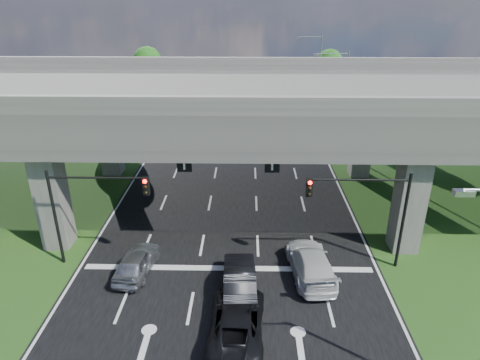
{
  "coord_description": "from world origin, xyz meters",
  "views": [
    {
      "loc": [
        1.12,
        -17.49,
        15.04
      ],
      "look_at": [
        0.61,
        8.33,
        3.62
      ],
      "focal_mm": 32.0,
      "sensor_mm": 36.0,
      "label": 1
    }
  ],
  "objects_px": {
    "streetlight_far": "(341,95)",
    "car_white": "(311,263)",
    "car_silver": "(137,262)",
    "signal_left": "(90,201)",
    "car_trailing": "(237,320)",
    "car_dark": "(240,279)",
    "streetlight_beyond": "(317,68)",
    "signal_right": "(367,203)"
  },
  "relations": [
    {
      "from": "signal_right",
      "to": "signal_left",
      "type": "xyz_separation_m",
      "value": [
        -15.65,
        0.0,
        0.0
      ]
    },
    {
      "from": "signal_right",
      "to": "car_silver",
      "type": "xyz_separation_m",
      "value": [
        -13.08,
        -0.94,
        -3.43
      ]
    },
    {
      "from": "streetlight_far",
      "to": "car_white",
      "type": "distance_m",
      "value": 22.24
    },
    {
      "from": "signal_right",
      "to": "car_trailing",
      "type": "height_order",
      "value": "signal_right"
    },
    {
      "from": "signal_left",
      "to": "car_trailing",
      "type": "bearing_deg",
      "value": -33.63
    },
    {
      "from": "signal_left",
      "to": "car_trailing",
      "type": "distance_m",
      "value": 10.75
    },
    {
      "from": "signal_left",
      "to": "car_trailing",
      "type": "relative_size",
      "value": 1.1
    },
    {
      "from": "streetlight_beyond",
      "to": "car_dark",
      "type": "relative_size",
      "value": 2.06
    },
    {
      "from": "signal_right",
      "to": "streetlight_beyond",
      "type": "xyz_separation_m",
      "value": [
        2.27,
        36.06,
        1.66
      ]
    },
    {
      "from": "streetlight_far",
      "to": "car_silver",
      "type": "xyz_separation_m",
      "value": [
        -15.35,
        -21.0,
        -5.09
      ]
    },
    {
      "from": "car_silver",
      "to": "car_white",
      "type": "relative_size",
      "value": 0.78
    },
    {
      "from": "streetlight_beyond",
      "to": "car_dark",
      "type": "xyz_separation_m",
      "value": [
        -9.38,
        -38.55,
        -5.02
      ]
    },
    {
      "from": "car_trailing",
      "to": "streetlight_far",
      "type": "bearing_deg",
      "value": -108.04
    },
    {
      "from": "streetlight_beyond",
      "to": "car_white",
      "type": "height_order",
      "value": "streetlight_beyond"
    },
    {
      "from": "streetlight_far",
      "to": "car_dark",
      "type": "relative_size",
      "value": 2.06
    },
    {
      "from": "streetlight_beyond",
      "to": "signal_right",
      "type": "bearing_deg",
      "value": -93.61
    },
    {
      "from": "streetlight_far",
      "to": "car_white",
      "type": "xyz_separation_m",
      "value": [
        -5.34,
        -21.0,
        -5.02
      ]
    },
    {
      "from": "car_dark",
      "to": "streetlight_beyond",
      "type": "bearing_deg",
      "value": -106.03
    },
    {
      "from": "signal_left",
      "to": "streetlight_far",
      "type": "height_order",
      "value": "streetlight_far"
    },
    {
      "from": "signal_left",
      "to": "car_dark",
      "type": "xyz_separation_m",
      "value": [
        8.54,
        -2.49,
        -3.36
      ]
    },
    {
      "from": "signal_right",
      "to": "streetlight_far",
      "type": "bearing_deg",
      "value": 83.53
    },
    {
      "from": "signal_left",
      "to": "car_trailing",
      "type": "height_order",
      "value": "signal_left"
    },
    {
      "from": "streetlight_beyond",
      "to": "car_white",
      "type": "relative_size",
      "value": 1.83
    },
    {
      "from": "car_white",
      "to": "streetlight_beyond",
      "type": "bearing_deg",
      "value": -103.58
    },
    {
      "from": "car_trailing",
      "to": "signal_left",
      "type": "bearing_deg",
      "value": -31.52
    },
    {
      "from": "car_silver",
      "to": "car_dark",
      "type": "bearing_deg",
      "value": 172.03
    },
    {
      "from": "car_white",
      "to": "car_silver",
      "type": "bearing_deg",
      "value": -5.36
    },
    {
      "from": "streetlight_far",
      "to": "car_silver",
      "type": "bearing_deg",
      "value": -126.16
    },
    {
      "from": "car_silver",
      "to": "car_white",
      "type": "bearing_deg",
      "value": -173.45
    },
    {
      "from": "streetlight_beyond",
      "to": "car_silver",
      "type": "relative_size",
      "value": 2.33
    },
    {
      "from": "streetlight_beyond",
      "to": "signal_left",
      "type": "bearing_deg",
      "value": -116.43
    },
    {
      "from": "signal_left",
      "to": "car_silver",
      "type": "distance_m",
      "value": 4.39
    },
    {
      "from": "car_silver",
      "to": "car_dark",
      "type": "distance_m",
      "value": 6.17
    },
    {
      "from": "streetlight_far",
      "to": "streetlight_beyond",
      "type": "relative_size",
      "value": 1.0
    },
    {
      "from": "car_silver",
      "to": "car_white",
      "type": "distance_m",
      "value": 10.01
    },
    {
      "from": "car_silver",
      "to": "car_white",
      "type": "height_order",
      "value": "car_white"
    },
    {
      "from": "car_silver",
      "to": "car_trailing",
      "type": "bearing_deg",
      "value": 148.07
    },
    {
      "from": "car_trailing",
      "to": "signal_right",
      "type": "bearing_deg",
      "value": -139.62
    },
    {
      "from": "streetlight_beyond",
      "to": "car_silver",
      "type": "height_order",
      "value": "streetlight_beyond"
    },
    {
      "from": "streetlight_beyond",
      "to": "car_white",
      "type": "distance_m",
      "value": 37.72
    },
    {
      "from": "signal_right",
      "to": "streetlight_far",
      "type": "height_order",
      "value": "streetlight_far"
    },
    {
      "from": "streetlight_far",
      "to": "car_silver",
      "type": "height_order",
      "value": "streetlight_far"
    }
  ]
}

